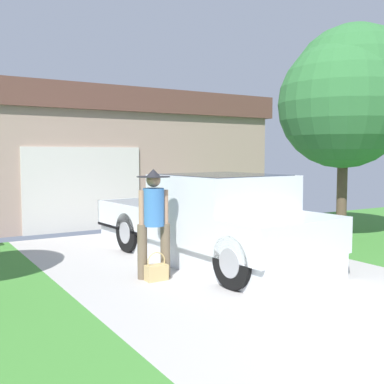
# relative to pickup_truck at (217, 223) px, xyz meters

# --- Properties ---
(pickup_truck) EXTENTS (2.44, 5.35, 1.63)m
(pickup_truck) POSITION_rel_pickup_truck_xyz_m (0.00, 0.00, 0.00)
(pickup_truck) COLOR silver
(pickup_truck) RESTS_ON ground
(person_with_hat) EXTENTS (0.53, 0.53, 1.76)m
(person_with_hat) POSITION_rel_pickup_truck_xyz_m (-1.51, -0.39, 0.28)
(person_with_hat) COLOR brown
(person_with_hat) RESTS_ON ground
(handbag) EXTENTS (0.35, 0.19, 0.46)m
(handbag) POSITION_rel_pickup_truck_xyz_m (-1.55, -0.55, -0.59)
(handbag) COLOR tan
(handbag) RESTS_ON ground
(house_with_garage) EXTENTS (10.11, 6.49, 3.81)m
(house_with_garage) POSITION_rel_pickup_truck_xyz_m (0.27, 7.86, 1.20)
(house_with_garage) COLOR tan
(house_with_garage) RESTS_ON ground
(front_yard_tree) EXTENTS (3.36, 3.02, 5.01)m
(front_yard_tree) POSITION_rel_pickup_truck_xyz_m (4.02, 0.48, 2.60)
(front_yard_tree) COLOR brown
(front_yard_tree) RESTS_ON ground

